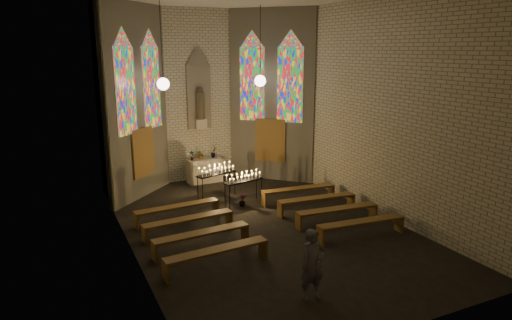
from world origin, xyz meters
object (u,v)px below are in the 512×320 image
at_px(votive_stand_right, 243,179).
at_px(visitor, 313,265).
at_px(votive_stand_left, 216,171).
at_px(altar, 205,170).
at_px(aisle_flower_pot, 242,201).

bearing_deg(votive_stand_right, visitor, -113.56).
height_order(votive_stand_right, visitor, visitor).
bearing_deg(votive_stand_right, votive_stand_left, 105.74).
bearing_deg(altar, aisle_flower_pot, -86.73).
bearing_deg(aisle_flower_pot, votive_stand_right, 54.09).
relative_size(votive_stand_left, visitor, 1.01).
height_order(aisle_flower_pot, votive_stand_left, votive_stand_left).
height_order(altar, votive_stand_right, votive_stand_right).
distance_m(altar, visitor, 9.73).
relative_size(aisle_flower_pot, visitor, 0.26).
distance_m(aisle_flower_pot, visitor, 6.38).
distance_m(altar, aisle_flower_pot, 3.45).
bearing_deg(altar, votive_stand_left, -97.07).
height_order(votive_stand_left, visitor, visitor).
height_order(altar, aisle_flower_pot, altar).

